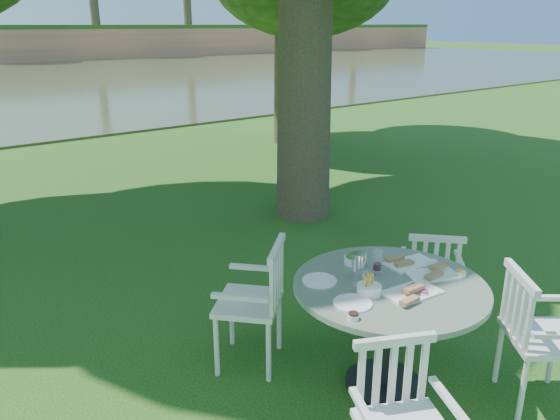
# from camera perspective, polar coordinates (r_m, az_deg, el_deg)

# --- Properties ---
(ground) EXTENTS (140.00, 140.00, 0.00)m
(ground) POSITION_cam_1_polar(r_m,az_deg,el_deg) (5.48, 1.31, -8.97)
(ground) COLOR #123A0C
(ground) RESTS_ON ground
(table) EXTENTS (1.36, 1.36, 0.84)m
(table) POSITION_cam_1_polar(r_m,az_deg,el_deg) (4.00, 11.29, -9.71)
(table) COLOR black
(table) RESTS_ON ground
(chair_ne) EXTENTS (0.63, 0.63, 0.91)m
(chair_ne) POSITION_cam_1_polar(r_m,az_deg,el_deg) (4.89, 15.62, -6.31)
(chair_ne) COLOR silver
(chair_ne) RESTS_ON ground
(chair_nw) EXTENTS (0.70, 0.70, 1.01)m
(chair_nw) POSITION_cam_1_polar(r_m,az_deg,el_deg) (4.22, -1.98, -8.90)
(chair_nw) COLOR silver
(chair_nw) RESTS_ON ground
(chair_sw) EXTENTS (0.62, 0.61, 0.94)m
(chair_sw) POSITION_cam_1_polar(r_m,az_deg,el_deg) (3.25, 12.31, -19.74)
(chair_sw) COLOR silver
(chair_sw) RESTS_ON ground
(chair_se) EXTENTS (0.68, 0.69, 1.00)m
(chair_se) POSITION_cam_1_polar(r_m,az_deg,el_deg) (4.18, 24.74, -11.20)
(chair_se) COLOR silver
(chair_se) RESTS_ON ground
(tableware) EXTENTS (1.16, 0.80, 0.20)m
(tableware) POSITION_cam_1_polar(r_m,az_deg,el_deg) (3.93, 10.28, -6.85)
(tableware) COLOR white
(tableware) RESTS_ON table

